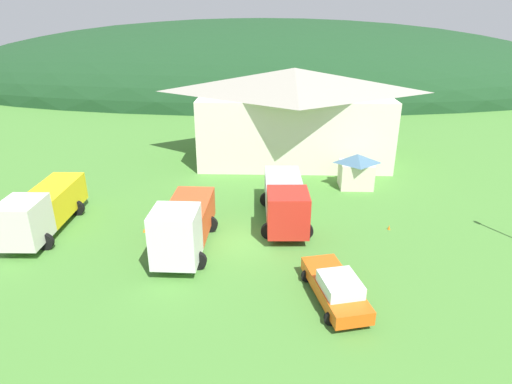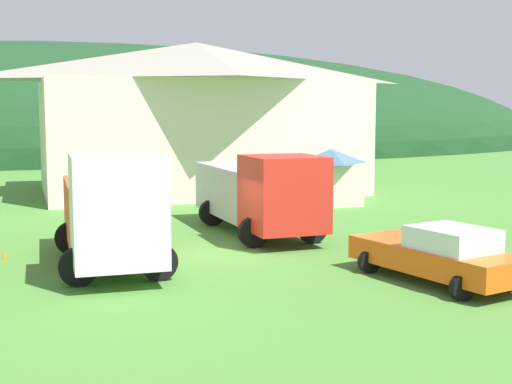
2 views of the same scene
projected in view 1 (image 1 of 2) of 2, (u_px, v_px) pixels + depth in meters
ground_plane at (244, 242)px, 27.77m from camera, size 200.00×200.00×0.00m
forested_hill_backdrop at (263, 84)px, 88.85m from camera, size 129.79×60.00×25.35m
depot_building at (293, 112)px, 42.69m from camera, size 19.11×12.18×8.78m
play_shed_cream at (356, 170)px, 36.02m from camera, size 2.89×2.44×2.89m
flatbed_truck_yellow at (43, 209)px, 28.43m from camera, size 3.22×8.34×3.24m
heavy_rig_white at (184, 224)px, 26.08m from camera, size 3.44×7.72×3.65m
crane_truck_red at (285, 200)px, 29.82m from camera, size 3.58×8.55×3.24m
service_pickup_orange at (336, 287)px, 21.77m from camera, size 3.14×5.63×1.66m
traffic_cone_near_pickup at (144, 232)px, 29.04m from camera, size 0.36×0.36×0.52m
traffic_cone_mid_row at (389, 229)px, 29.39m from camera, size 0.36×0.36×0.65m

